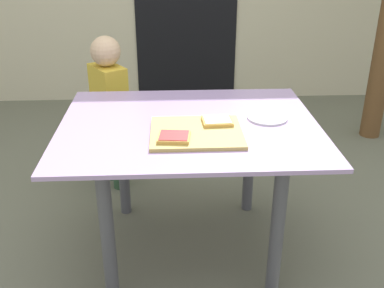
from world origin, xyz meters
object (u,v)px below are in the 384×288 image
object	(u,v)px
pizza_slice_near_left	(174,137)
child_left	(110,104)
pizza_slice_far_right	(217,121)
plate_white_right	(267,118)
dining_table	(189,147)
cutting_board	(196,132)

from	to	relation	value
pizza_slice_near_left	child_left	world-z (taller)	child_left
pizza_slice_far_right	plate_white_right	world-z (taller)	pizza_slice_far_right
dining_table	pizza_slice_far_right	xyz separation A→B (m)	(0.12, -0.04, 0.14)
pizza_slice_near_left	child_left	distance (m)	0.97
dining_table	cutting_board	size ratio (longest dim) A/B	2.98
pizza_slice_near_left	pizza_slice_far_right	distance (m)	0.25
cutting_board	child_left	distance (m)	0.94
pizza_slice_near_left	child_left	bearing A→B (deg)	112.65
dining_table	plate_white_right	world-z (taller)	plate_white_right
pizza_slice_near_left	pizza_slice_far_right	xyz separation A→B (m)	(0.19, 0.16, 0.00)
cutting_board	plate_white_right	distance (m)	0.37
pizza_slice_far_right	child_left	world-z (taller)	child_left
plate_white_right	child_left	xyz separation A→B (m)	(-0.80, 0.65, -0.15)
dining_table	plate_white_right	xyz separation A→B (m)	(0.36, 0.04, 0.12)
cutting_board	pizza_slice_far_right	xyz separation A→B (m)	(0.10, 0.08, 0.02)
pizza_slice_near_left	plate_white_right	distance (m)	0.49
pizza_slice_near_left	pizza_slice_far_right	world-z (taller)	same
dining_table	pizza_slice_near_left	distance (m)	0.25
pizza_slice_far_right	plate_white_right	distance (m)	0.25
cutting_board	pizza_slice_far_right	bearing A→B (deg)	41.18
dining_table	plate_white_right	bearing A→B (deg)	5.78
plate_white_right	child_left	bearing A→B (deg)	140.83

